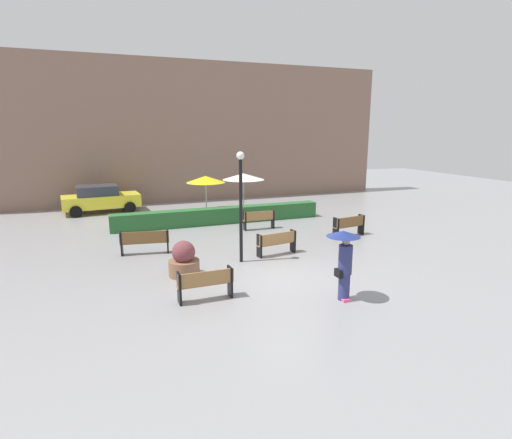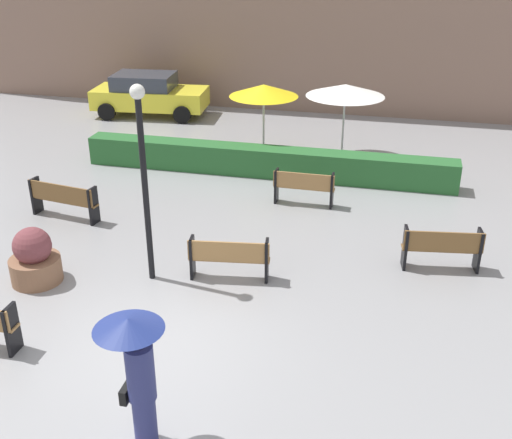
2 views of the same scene
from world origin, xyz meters
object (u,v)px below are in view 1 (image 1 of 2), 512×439
at_px(patio_umbrella_white, 243,177).
at_px(parked_car, 100,198).
at_px(bench_far_left, 145,240).
at_px(planter_pot, 184,261).
at_px(lamp_post, 241,196).
at_px(bench_back_row, 259,218).
at_px(bench_mid_center, 277,242).
at_px(bench_far_right, 349,225).
at_px(bench_near_left, 206,283).
at_px(pedestrian_with_umbrella, 344,256).
at_px(patio_umbrella_yellow, 206,179).

xyz_separation_m(patio_umbrella_white, parked_car, (-7.63, 3.17, -1.29)).
xyz_separation_m(bench_far_left, planter_pot, (0.96, -2.83, -0.04)).
xyz_separation_m(lamp_post, patio_umbrella_white, (2.93, 8.21, -0.31)).
bearing_deg(bench_back_row, parked_car, 135.16).
relative_size(bench_mid_center, parked_car, 0.38).
bearing_deg(bench_far_right, bench_mid_center, -161.31).
xyz_separation_m(bench_near_left, bench_far_left, (-1.14, 5.04, 0.02)).
relative_size(bench_back_row, pedestrian_with_umbrella, 0.78).
bearing_deg(parked_car, bench_near_left, -79.32).
xyz_separation_m(bench_mid_center, lamp_post, (-1.54, -0.31, 1.90)).
xyz_separation_m(bench_mid_center, bench_far_left, (-4.70, 1.86, 0.03)).
xyz_separation_m(planter_pot, parked_car, (-2.51, 12.04, 0.32)).
distance_m(lamp_post, parked_car, 12.42).
xyz_separation_m(bench_near_left, lamp_post, (2.01, 2.87, 1.90)).
bearing_deg(bench_far_left, parked_car, 99.55).
bearing_deg(bench_far_left, bench_far_right, -3.00).
relative_size(bench_near_left, planter_pot, 1.35).
bearing_deg(planter_pot, bench_far_left, 108.71).
height_order(bench_mid_center, bench_back_row, bench_back_row).
height_order(patio_umbrella_white, parked_car, patio_umbrella_white).
bearing_deg(bench_far_right, bench_far_left, 177.00).
bearing_deg(bench_near_left, bench_back_row, 58.65).
bearing_deg(bench_back_row, bench_mid_center, -101.69).
height_order(bench_far_right, pedestrian_with_umbrella, pedestrian_with_umbrella).
distance_m(lamp_post, patio_umbrella_white, 8.72).
height_order(bench_near_left, patio_umbrella_yellow, patio_umbrella_yellow).
height_order(lamp_post, patio_umbrella_white, lamp_post).
xyz_separation_m(pedestrian_with_umbrella, parked_car, (-6.28, 15.57, -0.46)).
relative_size(planter_pot, parked_car, 0.27).
distance_m(bench_mid_center, planter_pot, 3.86).
distance_m(bench_near_left, bench_far_left, 5.17).
bearing_deg(patio_umbrella_white, bench_back_row, -98.06).
relative_size(patio_umbrella_white, parked_car, 0.54).
xyz_separation_m(pedestrian_with_umbrella, planter_pot, (-3.77, 3.52, -0.77)).
bearing_deg(bench_mid_center, bench_far_left, 158.36).
bearing_deg(planter_pot, parked_car, 101.77).
distance_m(bench_back_row, patio_umbrella_yellow, 4.00).
height_order(bench_near_left, patio_umbrella_white, patio_umbrella_white).
xyz_separation_m(bench_near_left, planter_pot, (-0.18, 2.21, -0.02)).
relative_size(bench_back_row, bench_near_left, 0.99).
bearing_deg(bench_near_left, bench_far_right, 30.74).
distance_m(bench_far_right, planter_pot, 8.23).
height_order(bench_near_left, pedestrian_with_umbrella, pedestrian_with_umbrella).
distance_m(pedestrian_with_umbrella, patio_umbrella_yellow, 11.81).
xyz_separation_m(bench_far_left, pedestrian_with_umbrella, (4.73, -6.35, 0.73)).
bearing_deg(bench_back_row, planter_pot, -132.44).
distance_m(bench_far_left, patio_umbrella_yellow, 6.75).
relative_size(bench_far_right, patio_umbrella_yellow, 0.71).
relative_size(bench_far_right, pedestrian_with_umbrella, 0.81).
distance_m(bench_mid_center, bench_far_right, 4.37).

